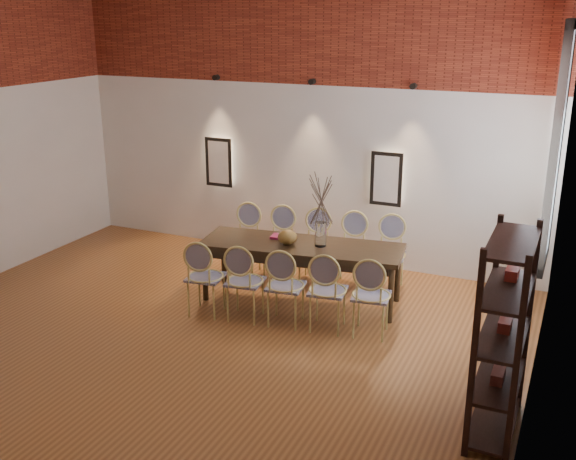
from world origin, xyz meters
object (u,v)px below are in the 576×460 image
at_px(chair_far_b, 279,244).
at_px(book, 282,237).
at_px(vase, 321,234).
at_px(chair_near_a, 206,277).
at_px(chair_near_e, 371,296).
at_px(bowl, 287,237).
at_px(chair_near_c, 286,286).
at_px(chair_near_d, 328,291).
at_px(chair_far_e, 389,255).
at_px(shelving_rack, 503,336).
at_px(chair_far_d, 351,251).
at_px(chair_far_a, 245,241).
at_px(chair_near_b, 245,281).
at_px(chair_far_c, 315,248).
at_px(dining_table, 301,273).

xyz_separation_m(chair_far_b, book, (0.27, -0.49, 0.30)).
relative_size(vase, book, 1.15).
relative_size(chair_near_a, chair_near_e, 1.00).
bearing_deg(bowl, chair_near_a, -134.96).
relative_size(chair_near_c, chair_near_d, 1.00).
xyz_separation_m(chair_near_e, chair_far_e, (-0.18, 1.34, 0.00)).
bearing_deg(shelving_rack, vase, 141.66).
height_order(chair_near_c, chair_far_d, same).
height_order(chair_near_a, bowl, chair_near_a).
height_order(chair_near_c, shelving_rack, shelving_rack).
bearing_deg(chair_near_a, chair_near_c, -0.00).
height_order(chair_far_a, chair_far_d, same).
height_order(bowl, book, bowl).
height_order(chair_near_a, shelving_rack, shelving_rack).
relative_size(chair_near_b, chair_far_b, 1.00).
height_order(chair_near_c, chair_near_d, same).
relative_size(chair_near_a, book, 3.62).
relative_size(chair_far_b, chair_far_c, 1.00).
bearing_deg(chair_near_c, chair_near_b, 180.00).
xyz_separation_m(chair_near_c, chair_far_c, (-0.18, 1.34, 0.00)).
bearing_deg(chair_near_e, chair_far_d, 110.05).
bearing_deg(chair_near_b, shelving_rack, -27.94).
distance_m(chair_far_c, bowl, 0.83).
xyz_separation_m(chair_far_c, bowl, (-0.06, -0.74, 0.37)).
bearing_deg(chair_far_c, chair_far_b, 0.00).
bearing_deg(book, chair_far_c, 68.23).
xyz_separation_m(chair_near_a, chair_far_b, (0.31, 1.41, 0.00)).
distance_m(chair_far_b, vase, 1.09).
distance_m(chair_near_e, vase, 1.10).
bearing_deg(chair_near_e, vase, 137.85).
distance_m(chair_far_e, vase, 1.10).
distance_m(chair_far_c, shelving_rack, 3.70).
distance_m(chair_near_d, chair_far_e, 1.44).
bearing_deg(chair_near_e, chair_far_a, 145.59).
distance_m(chair_near_e, chair_far_d, 1.44).
bearing_deg(book, chair_far_a, 150.62).
bearing_deg(chair_near_b, chair_near_d, -0.00).
distance_m(chair_near_b, vase, 1.09).
xyz_separation_m(chair_near_c, chair_near_d, (0.49, 0.07, 0.00)).
distance_m(chair_near_b, chair_far_c, 1.44).
xyz_separation_m(chair_near_b, chair_far_b, (-0.18, 1.34, 0.00)).
relative_size(chair_far_a, vase, 3.13).
distance_m(chair_near_b, shelving_rack, 3.22).
xyz_separation_m(chair_near_b, chair_far_e, (1.29, 1.54, 0.00)).
height_order(chair_far_d, book, chair_far_d).
relative_size(dining_table, chair_near_e, 2.63).
xyz_separation_m(chair_far_c, chair_far_d, (0.49, 0.07, 0.00)).
bearing_deg(chair_far_d, vase, 69.46).
bearing_deg(chair_far_d, dining_table, 53.87).
bearing_deg(chair_far_b, chair_far_d, -180.00).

